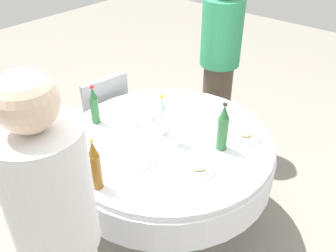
{
  "coord_description": "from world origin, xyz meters",
  "views": [
    {
      "loc": [
        -1.26,
        1.49,
        2.13
      ],
      "look_at": [
        0.0,
        0.0,
        0.83
      ],
      "focal_mm": 39.29,
      "sensor_mm": 36.0,
      "label": 1
    }
  ],
  "objects_px": {
    "bottle_green_outer": "(94,106)",
    "plate_inner": "(198,168)",
    "chair_west": "(102,113)",
    "bottle_clear_near": "(162,116)",
    "person_south": "(60,241)",
    "wine_glass_east": "(135,112)",
    "bottle_amber_far": "(95,165)",
    "wine_glass_outer": "(150,107)",
    "person_far": "(219,62)",
    "dining_table": "(168,156)",
    "bottle_green_south": "(223,128)",
    "plate_right": "(244,135)",
    "wine_glass_west": "(178,132)"
  },
  "relations": [
    {
      "from": "wine_glass_outer",
      "to": "plate_right",
      "type": "bearing_deg",
      "value": -157.8
    },
    {
      "from": "person_far",
      "to": "bottle_green_outer",
      "type": "bearing_deg",
      "value": -115.82
    },
    {
      "from": "person_south",
      "to": "chair_west",
      "type": "distance_m",
      "value": 1.65
    },
    {
      "from": "bottle_clear_near",
      "to": "wine_glass_outer",
      "type": "relative_size",
      "value": 2.05
    },
    {
      "from": "dining_table",
      "to": "chair_west",
      "type": "xyz_separation_m",
      "value": [
        0.86,
        -0.16,
        -0.07
      ]
    },
    {
      "from": "bottle_green_outer",
      "to": "person_south",
      "type": "xyz_separation_m",
      "value": [
        -0.76,
        0.83,
        0.0
      ]
    },
    {
      "from": "bottle_amber_far",
      "to": "wine_glass_outer",
      "type": "height_order",
      "value": "bottle_amber_far"
    },
    {
      "from": "bottle_green_outer",
      "to": "plate_right",
      "type": "height_order",
      "value": "bottle_green_outer"
    },
    {
      "from": "wine_glass_east",
      "to": "plate_inner",
      "type": "bearing_deg",
      "value": 170.79
    },
    {
      "from": "person_south",
      "to": "dining_table",
      "type": "bearing_deg",
      "value": -90.0
    },
    {
      "from": "plate_inner",
      "to": "chair_west",
      "type": "distance_m",
      "value": 1.26
    },
    {
      "from": "plate_inner",
      "to": "person_far",
      "type": "xyz_separation_m",
      "value": [
        0.64,
        -1.16,
        0.09
      ]
    },
    {
      "from": "wine_glass_east",
      "to": "plate_right",
      "type": "relative_size",
      "value": 0.66
    },
    {
      "from": "dining_table",
      "to": "plate_inner",
      "type": "distance_m",
      "value": 0.4
    },
    {
      "from": "person_far",
      "to": "person_south",
      "type": "height_order",
      "value": "person_south"
    },
    {
      "from": "bottle_clear_near",
      "to": "bottle_green_outer",
      "type": "bearing_deg",
      "value": 23.98
    },
    {
      "from": "wine_glass_outer",
      "to": "wine_glass_west",
      "type": "bearing_deg",
      "value": 162.73
    },
    {
      "from": "bottle_green_outer",
      "to": "person_far",
      "type": "relative_size",
      "value": 0.17
    },
    {
      "from": "person_far",
      "to": "bottle_amber_far",
      "type": "bearing_deg",
      "value": -95.82
    },
    {
      "from": "person_south",
      "to": "plate_right",
      "type": "bearing_deg",
      "value": -109.03
    },
    {
      "from": "bottle_clear_near",
      "to": "person_south",
      "type": "distance_m",
      "value": 1.07
    },
    {
      "from": "bottle_green_south",
      "to": "plate_inner",
      "type": "relative_size",
      "value": 1.57
    },
    {
      "from": "wine_glass_west",
      "to": "person_far",
      "type": "bearing_deg",
      "value": -69.57
    },
    {
      "from": "wine_glass_outer",
      "to": "chair_west",
      "type": "xyz_separation_m",
      "value": [
        0.62,
        -0.06,
        -0.32
      ]
    },
    {
      "from": "wine_glass_outer",
      "to": "bottle_green_outer",
      "type": "bearing_deg",
      "value": 45.54
    },
    {
      "from": "bottle_amber_far",
      "to": "bottle_clear_near",
      "type": "relative_size",
      "value": 1.11
    },
    {
      "from": "bottle_clear_near",
      "to": "person_south",
      "type": "height_order",
      "value": "person_south"
    },
    {
      "from": "bottle_clear_near",
      "to": "plate_right",
      "type": "distance_m",
      "value": 0.56
    },
    {
      "from": "plate_inner",
      "to": "bottle_amber_far",
      "type": "bearing_deg",
      "value": 53.85
    },
    {
      "from": "bottle_amber_far",
      "to": "person_south",
      "type": "xyz_separation_m",
      "value": [
        -0.26,
        0.41,
        -0.02
      ]
    },
    {
      "from": "bottle_green_outer",
      "to": "chair_west",
      "type": "distance_m",
      "value": 0.6
    },
    {
      "from": "bottle_green_outer",
      "to": "wine_glass_outer",
      "type": "height_order",
      "value": "bottle_green_outer"
    },
    {
      "from": "bottle_green_south",
      "to": "bottle_green_outer",
      "type": "xyz_separation_m",
      "value": [
        0.83,
        0.31,
        -0.02
      ]
    },
    {
      "from": "wine_glass_east",
      "to": "wine_glass_west",
      "type": "distance_m",
      "value": 0.36
    },
    {
      "from": "wine_glass_east",
      "to": "chair_west",
      "type": "distance_m",
      "value": 0.71
    },
    {
      "from": "bottle_clear_near",
      "to": "wine_glass_east",
      "type": "height_order",
      "value": "bottle_clear_near"
    },
    {
      "from": "bottle_clear_near",
      "to": "chair_west",
      "type": "bearing_deg",
      "value": -9.74
    },
    {
      "from": "plate_right",
      "to": "person_south",
      "type": "height_order",
      "value": "person_south"
    },
    {
      "from": "person_far",
      "to": "plate_inner",
      "type": "bearing_deg",
      "value": -77.32
    },
    {
      "from": "bottle_amber_far",
      "to": "person_far",
      "type": "relative_size",
      "value": 0.2
    },
    {
      "from": "dining_table",
      "to": "person_south",
      "type": "xyz_separation_m",
      "value": [
        -0.26,
        1.01,
        0.28
      ]
    },
    {
      "from": "wine_glass_west",
      "to": "plate_right",
      "type": "xyz_separation_m",
      "value": [
        -0.27,
        -0.35,
        -0.08
      ]
    },
    {
      "from": "wine_glass_east",
      "to": "person_far",
      "type": "distance_m",
      "value": 1.06
    },
    {
      "from": "wine_glass_west",
      "to": "plate_inner",
      "type": "xyz_separation_m",
      "value": [
        -0.25,
        0.12,
        -0.08
      ]
    },
    {
      "from": "bottle_green_outer",
      "to": "chair_west",
      "type": "bearing_deg",
      "value": -42.73
    },
    {
      "from": "wine_glass_west",
      "to": "plate_inner",
      "type": "height_order",
      "value": "wine_glass_west"
    },
    {
      "from": "bottle_green_south",
      "to": "wine_glass_east",
      "type": "relative_size",
      "value": 2.2
    },
    {
      "from": "bottle_clear_near",
      "to": "chair_west",
      "type": "relative_size",
      "value": 0.33
    },
    {
      "from": "bottle_green_outer",
      "to": "plate_inner",
      "type": "height_order",
      "value": "bottle_green_outer"
    },
    {
      "from": "wine_glass_outer",
      "to": "bottle_clear_near",
      "type": "bearing_deg",
      "value": 156.71
    }
  ]
}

